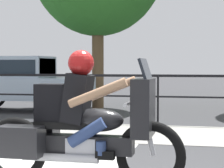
# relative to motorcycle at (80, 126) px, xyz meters

# --- Properties ---
(sidewalk_band) EXTENTS (44.00, 2.40, 0.01)m
(sidewalk_band) POSITION_rel_motorcycle_xyz_m (0.28, 3.96, -0.68)
(sidewalk_band) COLOR #99968E
(sidewalk_band) RESTS_ON ground
(fence_railing) EXTENTS (36.00, 0.05, 1.15)m
(fence_railing) POSITION_rel_motorcycle_xyz_m (0.28, 5.50, 0.22)
(fence_railing) COLOR black
(fence_railing) RESTS_ON ground
(motorcycle) EXTENTS (2.34, 0.76, 1.53)m
(motorcycle) POSITION_rel_motorcycle_xyz_m (0.00, 0.00, 0.00)
(motorcycle) COLOR black
(motorcycle) RESTS_ON ground
(parked_car) EXTENTS (4.13, 1.72, 1.63)m
(parked_car) POSITION_rel_motorcycle_xyz_m (-4.12, 7.53, 0.25)
(parked_car) COLOR #9EB2C6
(parked_car) RESTS_ON ground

